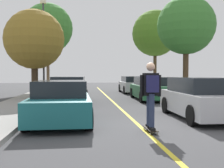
{
  "coord_description": "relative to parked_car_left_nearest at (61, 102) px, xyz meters",
  "views": [
    {
      "loc": [
        -1.71,
        -7.88,
        1.57
      ],
      "look_at": [
        0.03,
        8.2,
        0.96
      ],
      "focal_mm": 44.29,
      "sensor_mm": 36.0,
      "label": 1
    }
  ],
  "objects": [
    {
      "name": "streetlamp",
      "position": [
        -1.75,
        9.03,
        2.94
      ],
      "size": [
        0.36,
        0.24,
        6.09
      ],
      "color": "#38383D",
      "rests_on": "sidewalk_left"
    },
    {
      "name": "skateboarder",
      "position": [
        2.51,
        -1.83,
        0.46
      ],
      "size": [
        0.58,
        0.7,
        1.77
      ],
      "color": "black",
      "rests_on": "skateboard"
    },
    {
      "name": "parked_car_right_far",
      "position": [
        4.8,
        13.17,
        0.03
      ],
      "size": [
        1.93,
        4.23,
        1.36
      ],
      "color": "#B7B7BC",
      "rests_on": "ground"
    },
    {
      "name": "skateboard",
      "position": [
        2.51,
        -1.8,
        -0.57
      ],
      "size": [
        0.23,
        0.84,
        0.1
      ],
      "color": "black",
      "rests_on": "ground"
    },
    {
      "name": "street_tree_right_near",
      "position": [
        6.99,
        14.48,
        4.4
      ],
      "size": [
        3.98,
        3.98,
        6.92
      ],
      "color": "#4C3823",
      "rests_on": "sidewalk_right"
    },
    {
      "name": "street_tree_left_near",
      "position": [
        -2.19,
        14.89,
        4.74
      ],
      "size": [
        4.21,
        4.21,
        7.37
      ],
      "color": "brown",
      "rests_on": "sidewalk_left"
    },
    {
      "name": "parked_car_right_nearest",
      "position": [
        4.8,
        0.28,
        0.06
      ],
      "size": [
        1.86,
        4.16,
        1.44
      ],
      "color": "#B7B7BC",
      "rests_on": "ground"
    },
    {
      "name": "center_line",
      "position": [
        2.4,
        2.88,
        -0.65
      ],
      "size": [
        0.12,
        39.2,
        0.01
      ],
      "primitive_type": "cube",
      "color": "gold",
      "rests_on": "ground"
    },
    {
      "name": "parked_car_left_near",
      "position": [
        0.0,
        5.59,
        0.04
      ],
      "size": [
        2.02,
        4.74,
        1.41
      ],
      "color": "#38383D",
      "rests_on": "ground"
    },
    {
      "name": "parked_car_left_nearest",
      "position": [
        0.0,
        0.0,
        0.0
      ],
      "size": [
        1.98,
        4.1,
        1.34
      ],
      "color": "#196066",
      "rests_on": "ground"
    },
    {
      "name": "parked_car_right_near",
      "position": [
        4.8,
        7.17,
        0.02
      ],
      "size": [
        2.04,
        4.72,
        1.37
      ],
      "color": "#1E5B33",
      "rests_on": "ground"
    },
    {
      "name": "ground",
      "position": [
        2.4,
        -1.12,
        -0.65
      ],
      "size": [
        80.0,
        80.0,
        0.0
      ],
      "primitive_type": "plane",
      "color": "#424244"
    },
    {
      "name": "street_tree_right_nearest",
      "position": [
        6.99,
        7.3,
        3.82
      ],
      "size": [
        3.51,
        3.51,
        6.12
      ],
      "color": "#4C3823",
      "rests_on": "sidewalk_right"
    },
    {
      "name": "street_tree_left_nearest",
      "position": [
        -2.19,
        8.27,
        2.99
      ],
      "size": [
        3.62,
        3.62,
        5.33
      ],
      "color": "#3D2D1E",
      "rests_on": "sidewalk_left"
    }
  ]
}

